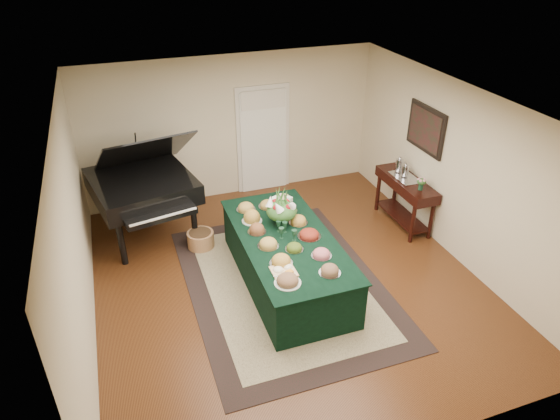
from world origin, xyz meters
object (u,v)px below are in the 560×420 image
object	(u,v)px
floral_centerpiece	(282,207)
mahogany_sideboard	(406,189)
grand_piano	(143,185)
buffet_table	(286,259)

from	to	relation	value
floral_centerpiece	mahogany_sideboard	world-z (taller)	floral_centerpiece
grand_piano	floral_centerpiece	bearing A→B (deg)	-41.27
floral_centerpiece	grand_piano	size ratio (longest dim) A/B	0.23
grand_piano	mahogany_sideboard	world-z (taller)	grand_piano
floral_centerpiece	grand_piano	bearing A→B (deg)	138.73
floral_centerpiece	grand_piano	xyz separation A→B (m)	(-1.84, 1.61, -0.10)
buffet_table	grand_piano	bearing A→B (deg)	131.60
buffet_table	grand_piano	world-z (taller)	grand_piano
floral_centerpiece	grand_piano	world-z (taller)	grand_piano
grand_piano	mahogany_sideboard	distance (m)	4.44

